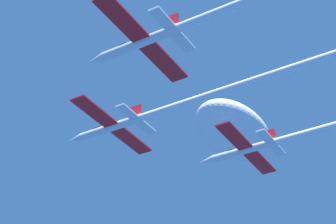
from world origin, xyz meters
TOP-DOWN VIEW (x-y plane):
  - jet_lead at (0.02, -13.25)m, footprint 17.06×49.14m
  - jet_left_wing at (-14.00, -25.11)m, footprint 17.06×44.05m
  - jet_right_wing at (15.19, -24.99)m, footprint 17.06×44.21m
  - cloud_wispy at (53.49, 4.04)m, footprint 26.70×14.68m

SIDE VIEW (x-z plane):
  - jet_right_wing at x=15.19m, z-range -1.61..1.22m
  - jet_left_wing at x=-14.00m, z-range -1.58..1.25m
  - jet_lead at x=0.02m, z-range -1.26..1.57m
  - cloud_wispy at x=53.49m, z-range 24.02..33.37m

